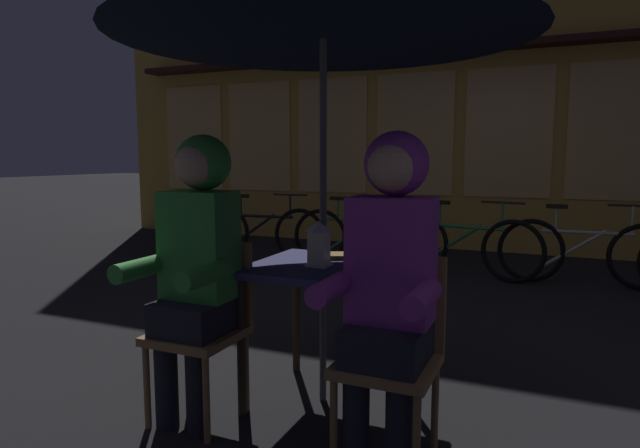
{
  "coord_description": "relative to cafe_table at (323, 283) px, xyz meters",
  "views": [
    {
      "loc": [
        1.09,
        -2.53,
        1.3
      ],
      "look_at": [
        0.0,
        -0.04,
        0.95
      ],
      "focal_mm": 30.45,
      "sensor_mm": 36.0,
      "label": 1
    }
  ],
  "objects": [
    {
      "name": "ground_plane",
      "position": [
        0.0,
        0.0,
        -0.64
      ],
      "size": [
        60.0,
        60.0,
        0.0
      ],
      "primitive_type": "plane",
      "color": "black"
    },
    {
      "name": "cafe_table",
      "position": [
        0.0,
        0.0,
        0.0
      ],
      "size": [
        0.72,
        0.72,
        0.74
      ],
      "color": "navy",
      "rests_on": "ground_plane"
    },
    {
      "name": "lantern",
      "position": [
        -0.0,
        -0.05,
        0.22
      ],
      "size": [
        0.11,
        0.11,
        0.23
      ],
      "color": "white",
      "rests_on": "cafe_table"
    },
    {
      "name": "chair_left",
      "position": [
        -0.48,
        -0.37,
        -0.15
      ],
      "size": [
        0.4,
        0.4,
        0.87
      ],
      "color": "olive",
      "rests_on": "ground_plane"
    },
    {
      "name": "chair_right",
      "position": [
        0.48,
        -0.37,
        -0.15
      ],
      "size": [
        0.4,
        0.4,
        0.87
      ],
      "color": "olive",
      "rests_on": "ground_plane"
    },
    {
      "name": "person_left_hooded",
      "position": [
        -0.48,
        -0.43,
        0.21
      ],
      "size": [
        0.45,
        0.56,
        1.4
      ],
      "color": "black",
      "rests_on": "ground_plane"
    },
    {
      "name": "person_right_hooded",
      "position": [
        0.48,
        -0.43,
        0.21
      ],
      "size": [
        0.45,
        0.56,
        1.4
      ],
      "color": "black",
      "rests_on": "ground_plane"
    },
    {
      "name": "shopfront_building",
      "position": [
        -0.79,
        5.39,
        2.45
      ],
      "size": [
        10.0,
        0.93,
        6.2
      ],
      "color": "gold",
      "rests_on": "ground_plane"
    },
    {
      "name": "bicycle_nearest",
      "position": [
        -2.31,
        3.38,
        -0.29
      ],
      "size": [
        1.68,
        0.21,
        0.84
      ],
      "color": "black",
      "rests_on": "ground_plane"
    },
    {
      "name": "bicycle_second",
      "position": [
        -1.02,
        3.51,
        -0.29
      ],
      "size": [
        1.67,
        0.26,
        0.84
      ],
      "color": "black",
      "rests_on": "ground_plane"
    },
    {
      "name": "bicycle_third",
      "position": [
        0.21,
        3.35,
        -0.29
      ],
      "size": [
        1.66,
        0.36,
        0.84
      ],
      "color": "black",
      "rests_on": "ground_plane"
    },
    {
      "name": "bicycle_fourth",
      "position": [
        1.38,
        3.4,
        -0.29
      ],
      "size": [
        1.68,
        0.11,
        0.84
      ],
      "color": "black",
      "rests_on": "ground_plane"
    },
    {
      "name": "book",
      "position": [
        -0.0,
        0.19,
        0.11
      ],
      "size": [
        0.24,
        0.21,
        0.02
      ],
      "primitive_type": "cube",
      "rotation": [
        0.0,
        0.0,
        0.45
      ],
      "color": "olive",
      "rests_on": "cafe_table"
    }
  ]
}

